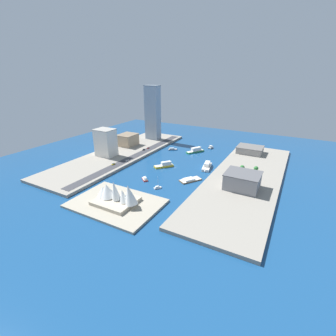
# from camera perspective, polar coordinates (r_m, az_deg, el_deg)

# --- Properties ---
(ground_plane) EXTENTS (440.00, 440.00, 0.00)m
(ground_plane) POSITION_cam_1_polar(r_m,az_deg,el_deg) (292.35, 1.73, 0.60)
(ground_plane) COLOR navy
(quay_west) EXTENTS (70.00, 240.00, 3.03)m
(quay_west) POSITION_cam_1_polar(r_m,az_deg,el_deg) (267.23, 17.96, -2.34)
(quay_west) COLOR gray
(quay_west) RESTS_ON ground_plane
(quay_east) EXTENTS (70.00, 240.00, 3.03)m
(quay_east) POSITION_cam_1_polar(r_m,az_deg,el_deg) (336.12, -11.11, 3.38)
(quay_east) COLOR gray
(quay_east) RESTS_ON ground_plane
(peninsula_point) EXTENTS (76.45, 53.75, 2.00)m
(peninsula_point) POSITION_cam_1_polar(r_m,az_deg,el_deg) (214.10, -12.28, -8.24)
(peninsula_point) COLOR #A89E89
(peninsula_point) RESTS_ON ground_plane
(road_strip) EXTENTS (11.41, 228.00, 0.15)m
(road_strip) POSITION_cam_1_polar(r_m,az_deg,el_deg) (320.68, -7.65, 2.98)
(road_strip) COLOR #38383D
(road_strip) RESTS_ON quay_east
(ferry_green_doubledeck) EXTENTS (19.79, 27.09, 6.78)m
(ferry_green_doubledeck) POSITION_cam_1_polar(r_m,az_deg,el_deg) (342.59, 6.59, 4.22)
(ferry_green_doubledeck) COLOR #2D8C4C
(ferry_green_doubledeck) RESTS_ON ground_plane
(ferry_yellow_fast) EXTENTS (19.98, 22.25, 6.47)m
(ferry_yellow_fast) POSITION_cam_1_polar(r_m,az_deg,el_deg) (287.43, -0.85, 0.72)
(ferry_yellow_fast) COLOR yellow
(ferry_yellow_fast) RESTS_ON ground_plane
(ferry_white_commuter) EXTENTS (13.32, 27.92, 6.68)m
(ferry_white_commuter) POSITION_cam_1_polar(r_m,az_deg,el_deg) (287.49, 9.27, 0.45)
(ferry_white_commuter) COLOR silver
(ferry_white_commuter) RESTS_ON ground_plane
(barge_flat_brown) EXTENTS (20.83, 24.77, 2.81)m
(barge_flat_brown) POSITION_cam_1_polar(r_m,az_deg,el_deg) (252.97, 5.26, -2.80)
(barge_flat_brown) COLOR brown
(barge_flat_brown) RESTS_ON ground_plane
(tugboat_red) EXTENTS (10.07, 9.56, 3.46)m
(tugboat_red) POSITION_cam_1_polar(r_m,az_deg,el_deg) (254.51, -5.55, -2.61)
(tugboat_red) COLOR red
(tugboat_red) RESTS_ON ground_plane
(sailboat_small_white) EXTENTS (6.59, 7.96, 12.31)m
(sailboat_small_white) POSITION_cam_1_polar(r_m,az_deg,el_deg) (235.74, -2.47, -4.67)
(sailboat_small_white) COLOR white
(sailboat_small_white) RESTS_ON ground_plane
(patrol_launch_navy) EXTENTS (13.00, 10.45, 3.19)m
(patrol_launch_navy) POSITION_cam_1_polar(r_m,az_deg,el_deg) (350.38, 1.07, 4.52)
(patrol_launch_navy) COLOR #1E284C
(patrol_launch_navy) RESTS_ON ground_plane
(yacht_sleek_gray) EXTENTS (5.19, 11.59, 4.29)m
(yacht_sleek_gray) POSITION_cam_1_polar(r_m,az_deg,el_deg) (363.24, 10.17, 4.89)
(yacht_sleek_gray) COLOR #999EA3
(yacht_sleek_gray) RESTS_ON ground_plane
(warehouse_low_gray) EXTENTS (32.11, 28.31, 15.46)m
(warehouse_low_gray) POSITION_cam_1_polar(r_m,az_deg,el_deg) (238.16, 17.33, -2.87)
(warehouse_low_gray) COLOR gray
(warehouse_low_gray) RESTS_ON quay_west
(hotel_broad_white) EXTENTS (24.81, 20.10, 35.50)m
(hotel_broad_white) POSITION_cam_1_polar(r_m,az_deg,el_deg) (323.51, -14.66, 5.91)
(hotel_broad_white) COLOR silver
(hotel_broad_white) RESTS_ON quay_east
(tower_tall_glass) EXTENTS (23.10, 14.94, 84.04)m
(tower_tall_glass) POSITION_cam_1_polar(r_m,az_deg,el_deg) (391.46, -3.67, 12.97)
(tower_tall_glass) COLOR #8C9EB2
(tower_tall_glass) RESTS_ON quay_east
(carpark_squat_concrete) EXTENTS (33.52, 27.59, 9.01)m
(carpark_squat_concrete) POSITION_cam_1_polar(r_m,az_deg,el_deg) (346.06, 18.97, 4.17)
(carpark_squat_concrete) COLOR gray
(carpark_squat_concrete) RESTS_ON quay_west
(apartment_midrise_tan) EXTENTS (23.82, 27.86, 16.82)m
(apartment_midrise_tan) POSITION_cam_1_polar(r_m,az_deg,el_deg) (366.17, -9.58, 6.68)
(apartment_midrise_tan) COLOR tan
(apartment_midrise_tan) RESTS_ON quay_east
(sedan_silver) EXTENTS (2.05, 4.41, 1.47)m
(sedan_silver) POSITION_cam_1_polar(r_m,az_deg,el_deg) (301.86, -9.74, 1.78)
(sedan_silver) COLOR black
(sedan_silver) RESTS_ON road_strip
(suv_black) EXTENTS (1.86, 4.68, 1.60)m
(suv_black) POSITION_cam_1_polar(r_m,az_deg,el_deg) (341.31, -5.81, 4.41)
(suv_black) COLOR black
(suv_black) RESTS_ON road_strip
(pickup_red) EXTENTS (2.15, 4.58, 1.52)m
(pickup_red) POSITION_cam_1_polar(r_m,az_deg,el_deg) (348.24, -4.78, 4.81)
(pickup_red) COLOR black
(pickup_red) RESTS_ON road_strip
(taxi_yellow_cab) EXTENTS (2.01, 4.72, 1.63)m
(taxi_yellow_cab) POSITION_cam_1_polar(r_m,az_deg,el_deg) (293.43, -12.91, 0.94)
(taxi_yellow_cab) COLOR black
(taxi_yellow_cab) RESTS_ON road_strip
(traffic_light_waterfront) EXTENTS (0.36, 0.36, 6.50)m
(traffic_light_waterfront) POSITION_cam_1_polar(r_m,az_deg,el_deg) (295.84, -9.52, 2.08)
(traffic_light_waterfront) COLOR black
(traffic_light_waterfront) RESTS_ON quay_east
(opera_landmark) EXTENTS (42.97, 29.40, 20.89)m
(opera_landmark) POSITION_cam_1_polar(r_m,az_deg,el_deg) (210.14, -12.47, -6.29)
(opera_landmark) COLOR #BCAD93
(opera_landmark) RESTS_ON peninsula_point
(park_tree_cluster) EXTENTS (18.53, 11.85, 8.55)m
(park_tree_cluster) POSITION_cam_1_polar(r_m,az_deg,el_deg) (277.03, 18.76, 0.02)
(park_tree_cluster) COLOR brown
(park_tree_cluster) RESTS_ON quay_west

